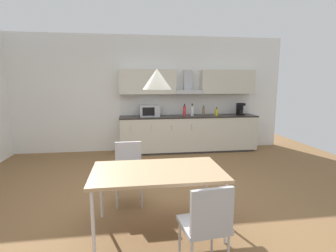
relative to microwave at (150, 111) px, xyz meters
The scene contains 15 objects.
ground_plane 2.90m from the microwave, 94.48° to the right, with size 9.28×8.99×0.02m, color brown.
wall_back 0.57m from the microwave, 120.60° to the left, with size 7.42×0.10×2.88m, color white.
kitchen_counter 1.15m from the microwave, ahead, with size 3.43×0.64×0.91m.
backsplash_tile 1.04m from the microwave, 16.63° to the left, with size 3.41×0.02×0.51m, color silver.
upper_wall_cabinets 1.21m from the microwave, ahead, with size 3.41×0.40×0.59m.
microwave is the anchor object (origin of this frame).
coffee_maker 2.34m from the microwave, ahead, with size 0.18×0.19×0.30m.
bottle_red 0.86m from the microwave, ahead, with size 0.07×0.07×0.30m.
bottle_white 1.06m from the microwave, ahead, with size 0.08×0.08×0.30m.
bottle_brown 1.36m from the microwave, ahead, with size 0.06×0.06×0.25m.
bottle_yellow 1.69m from the microwave, ahead, with size 0.08×0.08×0.21m.
dining_table 3.52m from the microwave, 92.82° to the right, with size 1.50×0.88×0.73m.
chair_far_left 2.77m from the microwave, 100.82° to the right, with size 0.40×0.40×0.87m.
chair_near_right 4.35m from the microwave, 87.68° to the right, with size 0.44×0.44×0.87m.
pendant_lamp 3.57m from the microwave, 92.82° to the right, with size 0.32×0.32×0.22m, color silver.
Camera 1 is at (-0.26, -3.68, 1.73)m, focal length 28.00 mm.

